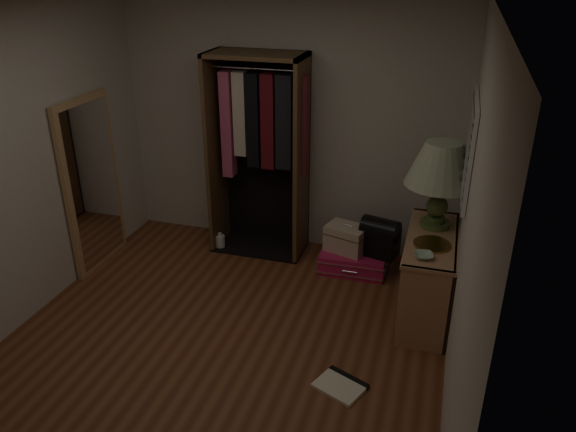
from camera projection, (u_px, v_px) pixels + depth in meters
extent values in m
plane|color=brown|center=(218.00, 350.00, 4.50)|extent=(4.00, 4.00, 0.00)
cube|color=beige|center=(289.00, 126.00, 5.68)|extent=(3.50, 0.02, 2.60)
cube|color=beige|center=(1.00, 396.00, 2.21)|extent=(3.50, 0.02, 2.60)
cube|color=beige|center=(467.00, 234.00, 3.49)|extent=(0.02, 4.00, 2.60)
cube|color=beige|center=(3.00, 176.00, 4.40)|extent=(0.02, 4.00, 2.60)
cube|color=white|center=(196.00, 5.00, 3.39)|extent=(3.50, 4.00, 0.01)
cube|color=white|center=(470.00, 147.00, 4.26)|extent=(0.03, 0.96, 0.76)
cube|color=black|center=(470.00, 147.00, 4.26)|extent=(0.03, 0.90, 0.70)
cube|color=silver|center=(462.00, 185.00, 4.39)|extent=(0.01, 0.88, 0.02)
cube|color=silver|center=(464.00, 175.00, 4.36)|extent=(0.01, 0.88, 0.02)
cube|color=silver|center=(465.00, 166.00, 4.33)|extent=(0.01, 0.88, 0.02)
cube|color=silver|center=(466.00, 156.00, 4.30)|extent=(0.01, 0.88, 0.02)
cube|color=silver|center=(468.00, 147.00, 4.26)|extent=(0.01, 0.88, 0.02)
cube|color=silver|center=(469.00, 137.00, 4.23)|extent=(0.01, 0.88, 0.02)
cube|color=silver|center=(470.00, 127.00, 4.20)|extent=(0.01, 0.88, 0.02)
cube|color=silver|center=(472.00, 117.00, 4.16)|extent=(0.01, 0.88, 0.02)
cube|color=silver|center=(473.00, 106.00, 4.13)|extent=(0.01, 0.88, 0.02)
cube|color=#A97652|center=(423.00, 310.00, 4.34)|extent=(0.40, 0.03, 0.75)
cube|color=#A97652|center=(432.00, 248.00, 5.27)|extent=(0.40, 0.03, 0.75)
cube|color=#A97652|center=(424.00, 307.00, 4.94)|extent=(0.40, 1.04, 0.03)
cube|color=#A97652|center=(431.00, 256.00, 4.72)|extent=(0.40, 1.04, 0.03)
cube|color=#A97652|center=(433.00, 239.00, 4.65)|extent=(0.42, 1.12, 0.03)
cube|color=brown|center=(451.00, 279.00, 4.76)|extent=(0.02, 1.10, 0.75)
cube|color=#A97652|center=(433.00, 231.00, 4.98)|extent=(0.36, 0.38, 0.13)
cube|color=gray|center=(411.00, 323.00, 4.50)|extent=(0.17, 0.05, 0.24)
cube|color=#4C3833|center=(413.00, 317.00, 4.52)|extent=(0.19, 0.03, 0.29)
cube|color=#B7AD99|center=(415.00, 314.00, 4.54)|extent=(0.22, 0.04, 0.32)
cube|color=brown|center=(415.00, 311.00, 4.58)|extent=(0.20, 0.03, 0.31)
cube|color=#3F4C59|center=(416.00, 312.00, 4.64)|extent=(0.22, 0.05, 0.23)
cube|color=gray|center=(413.00, 305.00, 4.68)|extent=(0.15, 0.03, 0.30)
cube|color=#59594C|center=(413.00, 304.00, 4.72)|extent=(0.16, 0.04, 0.27)
cube|color=#B2724C|center=(414.00, 299.00, 4.77)|extent=(0.16, 0.05, 0.29)
cube|color=beige|center=(414.00, 298.00, 4.83)|extent=(0.16, 0.04, 0.24)
cube|color=#332D38|center=(417.00, 291.00, 4.85)|extent=(0.19, 0.04, 0.31)
cube|color=gray|center=(419.00, 291.00, 4.90)|extent=(0.22, 0.03, 0.27)
cube|color=#4C3833|center=(416.00, 289.00, 4.96)|extent=(0.16, 0.03, 0.23)
cube|color=#B7AD99|center=(417.00, 286.00, 4.99)|extent=(0.16, 0.04, 0.25)
cube|color=brown|center=(419.00, 283.00, 5.01)|extent=(0.19, 0.03, 0.27)
cube|color=#3F4C59|center=(417.00, 282.00, 5.06)|extent=(0.16, 0.04, 0.24)
cube|color=gray|center=(419.00, 278.00, 5.09)|extent=(0.18, 0.04, 0.26)
cube|color=#59594C|center=(420.00, 275.00, 5.14)|extent=(0.18, 0.05, 0.28)
cube|color=#B2724C|center=(419.00, 271.00, 5.17)|extent=(0.17, 0.04, 0.31)
cube|color=brown|center=(216.00, 153.00, 5.75)|extent=(0.04, 0.50, 2.05)
cube|color=brown|center=(302.00, 162.00, 5.52)|extent=(0.04, 0.50, 2.05)
cube|color=brown|center=(256.00, 55.00, 5.21)|extent=(0.95, 0.50, 0.04)
cube|color=black|center=(266.00, 150.00, 5.84)|extent=(0.95, 0.02, 2.05)
cube|color=black|center=(260.00, 246.00, 6.07)|extent=(0.95, 0.50, 0.02)
cylinder|color=white|center=(256.00, 69.00, 5.26)|extent=(0.87, 0.02, 0.02)
cube|color=#BF4C72|center=(228.00, 125.00, 5.56)|extent=(0.11, 0.14, 1.06)
cube|color=beige|center=(241.00, 114.00, 5.48)|extent=(0.13, 0.11, 0.83)
cube|color=black|center=(254.00, 120.00, 5.46)|extent=(0.12, 0.16, 0.92)
cube|color=#590F19|center=(269.00, 122.00, 5.42)|extent=(0.13, 0.13, 0.93)
cube|color=black|center=(285.00, 122.00, 5.38)|extent=(0.16, 0.13, 0.92)
cube|color=maroon|center=(301.00, 126.00, 5.35)|extent=(0.13, 0.14, 0.95)
cube|color=tan|center=(92.00, 184.00, 5.44)|extent=(0.05, 0.80, 1.70)
cube|color=silver|center=(94.00, 185.00, 5.44)|extent=(0.01, 0.68, 1.58)
cube|color=#C5184F|center=(353.00, 260.00, 5.61)|extent=(0.65, 0.47, 0.20)
cube|color=white|center=(353.00, 265.00, 5.63)|extent=(0.67, 0.49, 0.01)
cube|color=white|center=(354.00, 255.00, 5.59)|extent=(0.67, 0.49, 0.01)
cylinder|color=white|center=(350.00, 272.00, 5.40)|extent=(0.15, 0.02, 0.02)
cube|color=#C8B499|center=(346.00, 238.00, 5.53)|extent=(0.45, 0.36, 0.27)
cube|color=brown|center=(347.00, 233.00, 5.51)|extent=(0.45, 0.37, 0.01)
cylinder|color=white|center=(347.00, 225.00, 5.47)|extent=(0.11, 0.05, 0.02)
cube|color=black|center=(379.00, 242.00, 5.46)|extent=(0.40, 0.31, 0.27)
cylinder|color=black|center=(380.00, 229.00, 5.40)|extent=(0.40, 0.31, 0.23)
cylinder|color=#42562A|center=(435.00, 224.00, 4.83)|extent=(0.34, 0.34, 0.04)
cylinder|color=#42562A|center=(435.00, 219.00, 4.81)|extent=(0.20, 0.20, 0.05)
sphere|color=#42562A|center=(437.00, 206.00, 4.76)|extent=(0.24, 0.24, 0.18)
cylinder|color=#42562A|center=(439.00, 190.00, 4.70)|extent=(0.08, 0.08, 0.11)
cone|color=beige|center=(442.00, 164.00, 4.60)|extent=(0.79, 0.79, 0.36)
cone|color=beige|center=(442.00, 164.00, 4.60)|extent=(0.71, 0.71, 0.34)
cylinder|color=olive|center=(432.00, 244.00, 4.52)|extent=(0.38, 0.38, 0.02)
imported|color=#A1C1A4|center=(424.00, 256.00, 4.32)|extent=(0.18, 0.18, 0.04)
cylinder|color=white|center=(220.00, 242.00, 6.02)|extent=(0.12, 0.12, 0.15)
cylinder|color=white|center=(220.00, 234.00, 5.99)|extent=(0.05, 0.05, 0.03)
cube|color=#F5ECCE|center=(340.00, 386.00, 4.10)|extent=(0.42, 0.38, 0.03)
cube|color=black|center=(349.00, 378.00, 4.18)|extent=(0.33, 0.17, 0.03)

